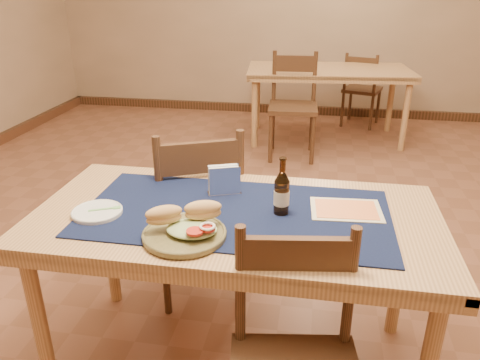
% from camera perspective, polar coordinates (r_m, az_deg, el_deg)
% --- Properties ---
extents(room, '(6.04, 7.04, 2.84)m').
position_cam_1_polar(room, '(2.44, 2.95, 18.64)').
color(room, brown).
rests_on(room, ground).
extents(main_table, '(1.60, 0.80, 0.75)m').
position_cam_1_polar(main_table, '(1.89, -0.52, -6.28)').
color(main_table, tan).
rests_on(main_table, ground).
extents(placemat, '(1.20, 0.60, 0.01)m').
position_cam_1_polar(placemat, '(1.85, -0.53, -3.98)').
color(placemat, '#0E1734').
rests_on(placemat, main_table).
extents(baseboard, '(6.00, 7.00, 0.10)m').
position_cam_1_polar(baseboard, '(2.88, 2.39, -9.15)').
color(baseboard, '#4D2C1B').
rests_on(baseboard, ground).
extents(back_table, '(1.71, 0.97, 0.75)m').
position_cam_1_polar(back_table, '(5.01, 10.71, 12.30)').
color(back_table, tan).
rests_on(back_table, ground).
extents(chair_main_far, '(0.59, 0.59, 0.96)m').
position_cam_1_polar(chair_main_far, '(2.43, -5.26, -3.65)').
color(chair_main_far, '#4D2C1B').
rests_on(chair_main_far, ground).
extents(chair_back_near, '(0.47, 0.47, 0.97)m').
position_cam_1_polar(chair_back_near, '(4.50, 6.49, 9.19)').
color(chair_back_near, '#4D2C1B').
rests_on(chair_back_near, ground).
extents(chair_back_far, '(0.49, 0.49, 0.84)m').
position_cam_1_polar(chair_back_far, '(5.61, 14.61, 10.74)').
color(chair_back_far, '#4D2C1B').
rests_on(chair_back_far, ground).
extents(sandwich_plate, '(0.30, 0.30, 0.11)m').
position_cam_1_polar(sandwich_plate, '(1.68, -6.59, -5.83)').
color(sandwich_plate, brown).
rests_on(sandwich_plate, placemat).
extents(side_plate, '(0.20, 0.20, 0.02)m').
position_cam_1_polar(side_plate, '(1.91, -17.03, -3.68)').
color(side_plate, silver).
rests_on(side_plate, placemat).
extents(fork, '(0.12, 0.07, 0.00)m').
position_cam_1_polar(fork, '(1.91, -15.88, -3.38)').
color(fork, '#76BC67').
rests_on(fork, side_plate).
extents(beer_bottle, '(0.06, 0.06, 0.23)m').
position_cam_1_polar(beer_bottle, '(1.81, 5.10, -1.60)').
color(beer_bottle, '#41230B').
rests_on(beer_bottle, placemat).
extents(napkin_holder, '(0.15, 0.10, 0.13)m').
position_cam_1_polar(napkin_holder, '(1.98, -1.93, -0.09)').
color(napkin_holder, white).
rests_on(napkin_holder, placemat).
extents(menu_card, '(0.29, 0.22, 0.01)m').
position_cam_1_polar(menu_card, '(1.90, 12.81, -3.53)').
color(menu_card, beige).
rests_on(menu_card, placemat).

